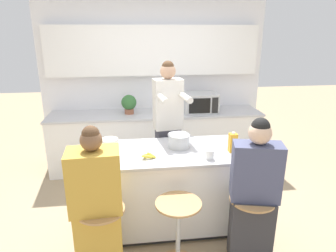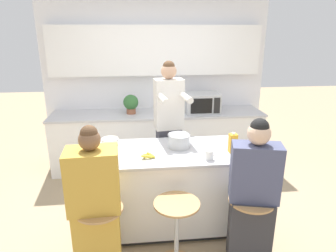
# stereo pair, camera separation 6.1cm
# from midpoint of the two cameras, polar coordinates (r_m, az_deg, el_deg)

# --- Properties ---
(ground_plane) EXTENTS (16.00, 16.00, 0.00)m
(ground_plane) POSITION_cam_midpoint_polar(r_m,az_deg,el_deg) (3.65, 0.64, -17.94)
(ground_plane) COLOR tan
(wall_back) EXTENTS (3.54, 0.22, 2.70)m
(wall_back) POSITION_cam_midpoint_polar(r_m,az_deg,el_deg) (4.84, -1.92, 10.91)
(wall_back) COLOR white
(wall_back) RESTS_ON ground_plane
(back_counter) EXTENTS (3.28, 0.65, 0.90)m
(back_counter) POSITION_cam_midpoint_polar(r_m,az_deg,el_deg) (4.80, -1.51, -2.61)
(back_counter) COLOR white
(back_counter) RESTS_ON ground_plane
(kitchen_island) EXTENTS (1.69, 0.80, 0.91)m
(kitchen_island) POSITION_cam_midpoint_polar(r_m,az_deg,el_deg) (3.40, 0.67, -11.68)
(kitchen_island) COLOR black
(kitchen_island) RESTS_ON ground_plane
(bar_stool_leftmost) EXTENTS (0.42, 0.42, 0.68)m
(bar_stool_leftmost) POSITION_cam_midpoint_polar(r_m,az_deg,el_deg) (2.87, -12.00, -19.74)
(bar_stool_leftmost) COLOR tan
(bar_stool_leftmost) RESTS_ON ground_plane
(bar_stool_center) EXTENTS (0.42, 0.42, 0.68)m
(bar_stool_center) POSITION_cam_midpoint_polar(r_m,az_deg,el_deg) (2.89, 2.27, -19.07)
(bar_stool_center) COLOR tan
(bar_stool_center) RESTS_ON ground_plane
(bar_stool_rightmost) EXTENTS (0.42, 0.42, 0.68)m
(bar_stool_rightmost) POSITION_cam_midpoint_polar(r_m,az_deg,el_deg) (3.03, 15.75, -17.84)
(bar_stool_rightmost) COLOR tan
(bar_stool_rightmost) RESTS_ON ground_plane
(person_cooking) EXTENTS (0.41, 0.60, 1.79)m
(person_cooking) POSITION_cam_midpoint_polar(r_m,az_deg,el_deg) (3.75, 0.63, -1.27)
(person_cooking) COLOR #383842
(person_cooking) RESTS_ON ground_plane
(person_wrapped_blanket) EXTENTS (0.44, 0.31, 1.43)m
(person_wrapped_blanket) POSITION_cam_midpoint_polar(r_m,az_deg,el_deg) (2.73, -13.02, -15.10)
(person_wrapped_blanket) COLOR gold
(person_wrapped_blanket) RESTS_ON ground_plane
(person_seated_near) EXTENTS (0.46, 0.34, 1.44)m
(person_seated_near) POSITION_cam_midpoint_polar(r_m,az_deg,el_deg) (2.90, 16.36, -13.52)
(person_seated_near) COLOR #333338
(person_seated_near) RESTS_ON ground_plane
(cooking_pot) EXTENTS (0.33, 0.25, 0.15)m
(cooking_pot) POSITION_cam_midpoint_polar(r_m,az_deg,el_deg) (3.26, 2.66, -2.86)
(cooking_pot) COLOR #B7BABC
(cooking_pot) RESTS_ON kitchen_island
(fruit_bowl) EXTENTS (0.19, 0.19, 0.07)m
(fruit_bowl) POSITION_cam_midpoint_polar(r_m,az_deg,el_deg) (3.40, -10.50, -2.95)
(fruit_bowl) COLOR silver
(fruit_bowl) RESTS_ON kitchen_island
(coffee_cup_near) EXTENTS (0.12, 0.09, 0.10)m
(coffee_cup_near) POSITION_cam_midpoint_polar(r_m,az_deg,el_deg) (3.01, 8.47, -5.46)
(coffee_cup_near) COLOR white
(coffee_cup_near) RESTS_ON kitchen_island
(banana_bunch) EXTENTS (0.17, 0.12, 0.06)m
(banana_bunch) POSITION_cam_midpoint_polar(r_m,az_deg,el_deg) (3.02, -3.29, -5.65)
(banana_bunch) COLOR yellow
(banana_bunch) RESTS_ON kitchen_island
(juice_carton) EXTENTS (0.08, 0.08, 0.22)m
(juice_carton) POSITION_cam_midpoint_polar(r_m,az_deg,el_deg) (3.20, 12.77, -3.19)
(juice_carton) COLOR gold
(juice_carton) RESTS_ON kitchen_island
(microwave) EXTENTS (0.52, 0.40, 0.30)m
(microwave) POSITION_cam_midpoint_polar(r_m,az_deg,el_deg) (4.69, 6.82, 4.41)
(microwave) COLOR #B2B5B7
(microwave) RESTS_ON back_counter
(potted_plant) EXTENTS (0.23, 0.23, 0.29)m
(potted_plant) POSITION_cam_midpoint_polar(r_m,az_deg,el_deg) (4.61, -6.71, 4.33)
(potted_plant) COLOR #93563D
(potted_plant) RESTS_ON back_counter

